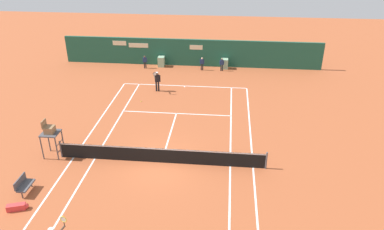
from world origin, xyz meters
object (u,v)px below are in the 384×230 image
Objects in this scene: player_bench at (24,184)px; ball_kid_left_post at (222,64)px; ball_kid_centre_post at (145,61)px; umpire_chair at (50,132)px; player_on_baseline at (157,80)px; tennis_ball_by_sideline at (141,101)px; equipment_bag at (18,207)px; ball_kid_right_post at (202,63)px.

ball_kid_left_post is at bearing 153.42° from player_bench.
ball_kid_left_post is at bearing 168.99° from ball_kid_centre_post.
player_bench is at bearing 0.01° from umpire_chair.
player_bench is 0.89× the size of ball_kid_centre_post.
player_on_baseline is 27.60× the size of tennis_ball_by_sideline.
player_bench is 16.35× the size of tennis_ball_by_sideline.
tennis_ball_by_sideline is at bearing 45.98° from ball_kid_left_post.
equipment_bag is at bearing 60.15° from ball_kid_left_post.
equipment_bag is 22.46m from ball_kid_left_post.
ball_kid_centre_post is 5.50m from ball_kid_right_post.
ball_kid_right_post reaches higher than ball_kid_left_post.
ball_kid_centre_post is at bearing 99.63° from tennis_ball_by_sideline.
equipment_bag is at bearing 14.37° from player_bench.
player_bench reaches higher than equipment_bag.
umpire_chair is at bearing 49.08° from player_on_baseline.
player_bench is 21.42m from ball_kid_left_post.
ball_kid_left_post is (9.58, 15.64, -0.86)m from umpire_chair.
player_on_baseline reaches higher than ball_kid_right_post.
ball_kid_left_post is 18.25× the size of tennis_ball_by_sideline.
player_on_baseline reaches higher than equipment_bag.
player_bench is 20.65m from ball_kid_right_post.
ball_kid_right_post is at bearing 168.99° from ball_kid_centre_post.
umpire_chair is 3.67m from player_bench.
umpire_chair is 1.26× the size of player_on_baseline.
equipment_bag is at bearing 3.98° from umpire_chair.
ball_kid_centre_post is at bearing -5.52° from ball_kid_left_post.
ball_kid_left_post is 0.99× the size of ball_kid_right_post.
player_on_baseline is at bearing 68.00° from tennis_ball_by_sideline.
player_on_baseline is 7.47m from ball_kid_left_post.
umpire_chair is 34.66× the size of tennis_ball_by_sideline.
umpire_chair is at bearing 93.98° from equipment_bag.
umpire_chair is 11.18m from player_on_baseline.
tennis_ball_by_sideline is at bearing 163.03° from player_bench.
ball_kid_centre_post is 1.01× the size of ball_kid_left_post.
umpire_chair reaches higher than ball_kid_right_post.
ball_kid_right_post is (3.30, 5.39, -0.27)m from player_on_baseline.
player_bench is at bearing -106.97° from tennis_ball_by_sideline.
ball_kid_right_post is at bearing -139.06° from player_on_baseline.
player_bench is 1.11× the size of equipment_bag.
umpire_chair is 5.03m from equipment_bag.
ball_kid_centre_post is (2.22, 19.15, 0.21)m from player_bench.
tennis_ball_by_sideline is at bearing 88.62° from ball_kid_centre_post.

